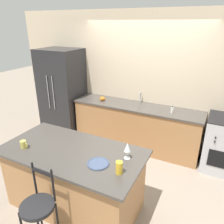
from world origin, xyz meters
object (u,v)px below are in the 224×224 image
object	(u,v)px
tumbler_cup	(119,168)
pumpkin_decoration	(102,99)
coffee_mug	(24,144)
dinner_plate	(98,163)
wine_glass	(127,147)
bar_stool_near	(39,213)
soap_bottle	(172,110)
refrigerator	(63,92)

from	to	relation	value
tumbler_cup	pumpkin_decoration	world-z (taller)	tumbler_cup
coffee_mug	dinner_plate	bearing A→B (deg)	7.09
wine_glass	coffee_mug	bearing A→B (deg)	-163.28
bar_stool_near	pumpkin_decoration	size ratio (longest dim) A/B	9.44
dinner_plate	wine_glass	size ratio (longest dim) A/B	1.22
bar_stool_near	pumpkin_decoration	distance (m)	2.70
tumbler_cup	soap_bottle	size ratio (longest dim) A/B	1.11
refrigerator	dinner_plate	size ratio (longest dim) A/B	7.45
wine_glass	soap_bottle	world-z (taller)	wine_glass
coffee_mug	pumpkin_decoration	xyz separation A→B (m)	(0.02, 2.10, -0.01)
coffee_mug	soap_bottle	bearing A→B (deg)	54.49
wine_glass	soap_bottle	xyz separation A→B (m)	(0.17, 1.68, -0.10)
tumbler_cup	refrigerator	bearing A→B (deg)	139.73
dinner_plate	pumpkin_decoration	bearing A→B (deg)	117.67
bar_stool_near	dinner_plate	distance (m)	0.82
bar_stool_near	coffee_mug	xyz separation A→B (m)	(-0.66, 0.48, 0.42)
bar_stool_near	coffee_mug	size ratio (longest dim) A/B	9.49
refrigerator	wine_glass	distance (m)	2.87
dinner_plate	bar_stool_near	bearing A→B (deg)	-122.56
refrigerator	dinner_plate	xyz separation A→B (m)	(2.06, -1.95, -0.04)
bar_stool_near	tumbler_cup	bearing A→B (deg)	40.01
dinner_plate	tumbler_cup	world-z (taller)	tumbler_cup
dinner_plate	coffee_mug	distance (m)	1.06
pumpkin_decoration	dinner_plate	bearing A→B (deg)	-62.33
dinner_plate	wine_glass	distance (m)	0.39
refrigerator	soap_bottle	xyz separation A→B (m)	(2.49, -0.00, 0.01)
bar_stool_near	coffee_mug	world-z (taller)	bar_stool_near
tumbler_cup	pumpkin_decoration	size ratio (longest dim) A/B	1.29
refrigerator	pumpkin_decoration	world-z (taller)	refrigerator
refrigerator	pumpkin_decoration	xyz separation A→B (m)	(1.03, 0.02, -0.00)
wine_glass	pumpkin_decoration	xyz separation A→B (m)	(-1.29, 1.71, -0.11)
coffee_mug	pumpkin_decoration	bearing A→B (deg)	89.46
soap_bottle	dinner_plate	bearing A→B (deg)	-102.40
dinner_plate	coffee_mug	size ratio (longest dim) A/B	2.28
tumbler_cup	pumpkin_decoration	bearing A→B (deg)	123.30
dinner_plate	soap_bottle	bearing A→B (deg)	77.60
wine_glass	coffee_mug	xyz separation A→B (m)	(-1.31, -0.39, -0.10)
bar_stool_near	soap_bottle	xyz separation A→B (m)	(0.82, 2.56, 0.42)
wine_glass	tumbler_cup	bearing A→B (deg)	-83.86
refrigerator	tumbler_cup	world-z (taller)	refrigerator
dinner_plate	coffee_mug	bearing A→B (deg)	-172.91
wine_glass	pumpkin_decoration	size ratio (longest dim) A/B	1.87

